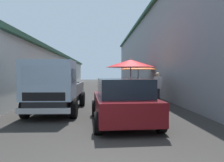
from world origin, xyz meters
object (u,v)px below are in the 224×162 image
Objects in this scene: fruit_stall_far_right at (138,71)px; vendor_by_crates at (158,86)px; fruit_stall_near_right at (137,72)px; plastic_stool at (127,92)px; hatchback_car at (123,101)px; fruit_stall_far_left at (131,69)px; delivery_truck at (54,88)px.

vendor_by_crates is (-4.82, -0.27, -0.83)m from fruit_stall_far_right.
fruit_stall_near_right is 5.17× the size of plastic_stool.
fruit_stall_far_left is at bearing -11.94° from hatchback_car.
delivery_truck is at bearing 122.50° from vendor_by_crates.
delivery_truck reaches higher than plastic_stool.
hatchback_car is at bearing -122.56° from delivery_truck.
delivery_truck is (-1.88, 3.28, -0.78)m from fruit_stall_far_left.
plastic_stool is (8.38, -1.12, -0.41)m from hatchback_car.
vendor_by_crates reaches higher than plastic_stool.
fruit_stall_far_right is at bearing -30.10° from delivery_truck.
fruit_stall_far_right is at bearing -12.24° from fruit_stall_far_left.
plastic_stool is at bearing 6.38° from fruit_stall_near_right.
plastic_stool is (4.88, -0.38, -1.50)m from fruit_stall_far_left.
hatchback_car is 5.26m from vendor_by_crates.
hatchback_car is 2.39× the size of vendor_by_crates.
vendor_by_crates is at bearing -26.18° from hatchback_car.
fruit_stall_near_right reaches higher than hatchback_car.
fruit_stall_far_left is (-6.03, 1.31, 0.02)m from fruit_stall_far_right.
hatchback_car is (-9.53, 2.05, -1.07)m from fruit_stall_far_right.
fruit_stall_far_left reaches higher than fruit_stall_far_right.
fruit_stall_far_right is at bearing -12.13° from hatchback_car.
fruit_stall_far_left is 5.12m from plastic_stool.
fruit_stall_near_right is 2.45m from fruit_stall_far_left.
fruit_stall_far_left is at bearing 164.32° from fruit_stall_near_right.
hatchback_car is at bearing 153.82° from vendor_by_crates.
fruit_stall_far_right is 6.17m from fruit_stall_far_left.
fruit_stall_far_left is 0.59× the size of hatchback_car.
fruit_stall_far_right is 4.90m from vendor_by_crates.
fruit_stall_near_right reaches higher than vendor_by_crates.
plastic_stool is at bearing 18.05° from vendor_by_crates.
fruit_stall_far_left reaches higher than vendor_by_crates.
fruit_stall_near_right is 1.63m from vendor_by_crates.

